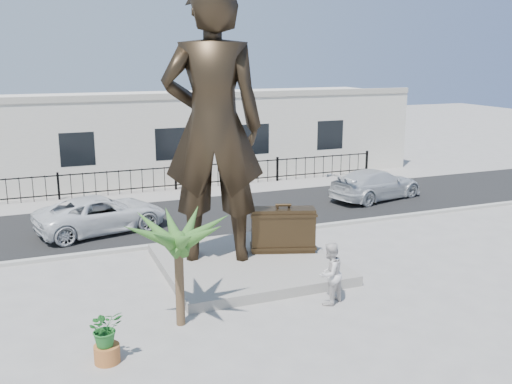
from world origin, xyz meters
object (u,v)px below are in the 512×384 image
at_px(tourist, 330,274).
at_px(car_white, 102,214).
at_px(statue, 213,126).
at_px(suitcase, 283,230).

relative_size(tourist, car_white, 0.35).
height_order(statue, suitcase, statue).
xyz_separation_m(statue, tourist, (2.00, -3.79, -3.59)).
relative_size(suitcase, car_white, 0.42).
bearing_deg(tourist, suitcase, -120.21).
bearing_deg(car_white, suitcase, -149.57).
height_order(suitcase, car_white, suitcase).
xyz_separation_m(statue, car_white, (-2.87, 5.09, -3.76)).
distance_m(statue, suitcase, 4.10).
distance_m(suitcase, car_white, 7.38).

